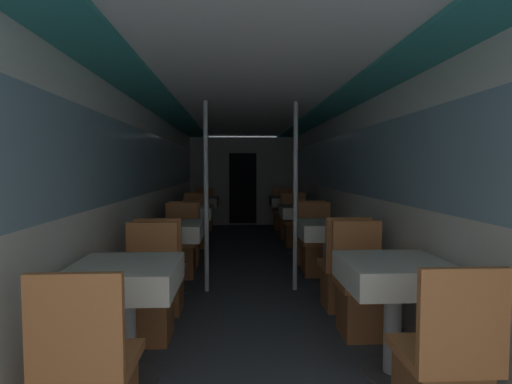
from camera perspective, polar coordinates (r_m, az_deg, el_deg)
name	(u,v)px	position (r m, az deg, el deg)	size (l,w,h in m)	color
wall_left	(154,187)	(5.48, -14.38, 0.71)	(0.05, 10.42, 2.06)	silver
wall_right	(340,186)	(5.55, 11.90, 0.78)	(0.05, 10.42, 2.06)	silver
ceiling_panel	(248,111)	(5.42, -1.16, 11.48)	(2.51, 10.42, 0.07)	white
bulkhead_far	(243,182)	(9.39, -1.90, 1.51)	(2.46, 0.09, 2.06)	#A8A8A3
dining_table_left_0	(126,283)	(2.68, -18.11, -12.31)	(0.65, 0.65, 0.75)	#4C4C51
chair_left_far_0	(148,303)	(3.36, -15.11, -15.12)	(0.41, 0.41, 0.90)	#9C5B31
dining_table_left_1	(172,235)	(4.43, -11.88, -5.98)	(0.65, 0.65, 0.75)	#4C4C51
chair_left_near_1	(162,282)	(3.90, -13.27, -12.45)	(0.41, 0.41, 0.90)	#9C5B31
chair_left_far_1	(181,254)	(5.10, -10.72, -8.64)	(0.41, 0.41, 0.90)	#9C5B31
support_pole_left_1	(206,197)	(4.34, -7.13, -0.75)	(0.05, 0.05, 2.06)	silver
dining_table_left_2	(191,215)	(6.22, -9.25, -3.23)	(0.65, 0.65, 0.75)	#4C4C51
chair_left_near_2	(186,245)	(5.66, -9.92, -7.42)	(0.41, 0.41, 0.90)	#9C5B31
chair_left_far_2	(195,231)	(6.88, -8.65, -5.47)	(0.41, 0.41, 0.90)	#9C5B31
dining_table_left_3	(201,204)	(8.02, -7.81, -1.71)	(0.65, 0.65, 0.75)	#4C4C51
chair_left_near_3	(199,226)	(7.45, -8.20, -4.78)	(0.41, 0.41, 0.90)	#9C5B31
chair_left_far_3	(204,217)	(8.68, -7.44, -3.60)	(0.41, 0.41, 0.90)	#9C5B31
dining_table_right_0	(394,280)	(2.78, 19.06, -11.74)	(0.65, 0.65, 0.75)	#4C4C51
chair_right_near_0	(442,383)	(2.37, 25.01, -23.49)	(0.41, 0.41, 0.90)	#9C5B31
chair_right_far_0	(362,300)	(3.44, 14.93, -14.66)	(0.41, 0.41, 0.90)	#9C5B31
dining_table_right_1	(328,233)	(4.49, 10.28, -5.83)	(0.65, 0.65, 0.75)	#4C4C51
chair_right_near_1	(343,280)	(3.97, 12.33, -12.15)	(0.41, 0.41, 0.90)	#9C5B31
chair_right_far_1	(317,252)	(5.15, 8.65, -8.49)	(0.41, 0.41, 0.90)	#9C5B31
support_pole_right_1	(295,197)	(4.37, 5.64, -0.70)	(0.05, 0.05, 2.06)	silver
dining_table_right_2	(301,214)	(6.26, 6.47, -3.16)	(0.65, 0.65, 0.75)	#4C4C51
chair_right_near_2	(308,243)	(5.71, 7.48, -7.30)	(0.41, 0.41, 0.90)	#9C5B31
chair_right_far_2	(295,230)	(6.92, 5.61, -5.39)	(0.41, 0.41, 0.90)	#9C5B31
dining_table_right_3	(286,204)	(8.06, 4.36, -1.67)	(0.65, 0.65, 0.75)	#4C4C51
chair_right_near_3	(291,225)	(7.48, 4.96, -4.71)	(0.41, 0.41, 0.90)	#9C5B31
chair_right_far_3	(283,217)	(8.71, 3.83, -3.55)	(0.41, 0.41, 0.90)	#9C5B31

